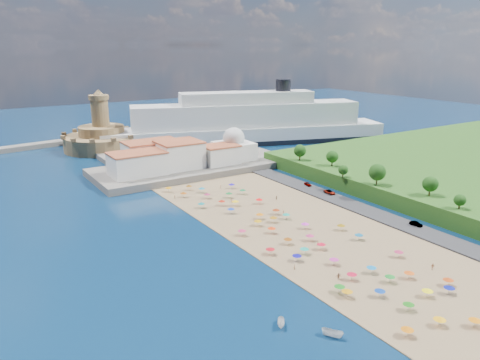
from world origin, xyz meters
TOP-DOWN VIEW (x-y plane):
  - ground at (0.00, 0.00)m, footprint 700.00×700.00m
  - terrace at (10.00, 73.00)m, footprint 90.00×36.00m
  - jetty at (-12.00, 108.00)m, footprint 18.00×70.00m
  - waterfront_buildings at (-3.05, 73.64)m, footprint 57.00×29.00m
  - domed_building at (30.00, 71.00)m, footprint 16.00×16.00m
  - fortress at (-12.00, 138.00)m, footprint 40.00×40.00m
  - cruise_ship at (64.46, 112.20)m, footprint 162.61×74.84m
  - beach_parasols at (-1.48, -12.23)m, footprint 30.79×118.12m
  - beachgoers at (1.97, 1.59)m, footprint 31.84×89.28m
  - moored_boats at (-27.77, -50.96)m, footprint 9.73×12.50m
  - parked_cars at (36.00, 6.12)m, footprint 2.42×55.22m
  - hillside_trees at (48.30, -8.03)m, footprint 13.12×107.56m

SIDE VIEW (x-z plane):
  - ground at x=0.00m, z-range 0.00..0.00m
  - moored_boats at x=-27.77m, z-range -0.04..1.65m
  - beachgoers at x=1.97m, z-range 0.19..2.07m
  - jetty at x=-12.00m, z-range 0.00..2.40m
  - parked_cars at x=36.00m, z-range 0.69..2.07m
  - terrace at x=10.00m, z-range 0.00..3.00m
  - beach_parasols at x=-1.48m, z-range 1.05..3.25m
  - fortress at x=-12.00m, z-range -9.52..22.88m
  - waterfront_buildings at x=-3.05m, z-range 2.38..13.38m
  - domed_building at x=30.00m, z-range 1.47..16.47m
  - hillside_trees at x=48.30m, z-range 6.20..14.02m
  - cruise_ship at x=64.46m, z-range -7.28..28.44m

